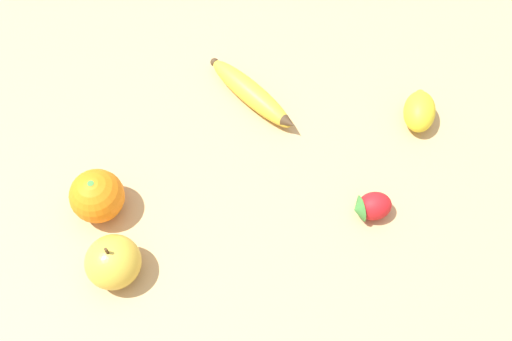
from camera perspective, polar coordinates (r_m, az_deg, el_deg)
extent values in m
plane|color=tan|center=(0.92, 1.02, -1.64)|extent=(3.00, 3.00, 0.00)
ellipsoid|color=gold|center=(0.99, -0.49, 7.39)|extent=(0.19, 0.07, 0.04)
cone|color=#47331E|center=(0.95, 3.16, 4.54)|extent=(0.03, 0.02, 0.03)
sphere|color=#47331E|center=(1.03, -3.97, 10.25)|extent=(0.01, 0.01, 0.01)
sphere|color=orange|center=(0.90, -14.90, -2.37)|extent=(0.08, 0.08, 0.08)
cylinder|color=#3D8438|center=(0.86, -15.46, -1.24)|extent=(0.01, 0.01, 0.00)
ellipsoid|color=red|center=(0.90, 11.19, -3.34)|extent=(0.07, 0.07, 0.04)
cone|color=#3D8438|center=(0.89, 9.67, -3.66)|extent=(0.04, 0.04, 0.04)
ellipsoid|color=gold|center=(0.85, -13.45, -8.47)|extent=(0.08, 0.08, 0.07)
cylinder|color=#4C3319|center=(0.82, -14.04, -7.45)|extent=(0.00, 0.00, 0.01)
ellipsoid|color=yellow|center=(1.00, 15.30, 5.44)|extent=(0.08, 0.09, 0.05)
sphere|color=yellow|center=(1.02, 15.37, 7.04)|extent=(0.02, 0.02, 0.02)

